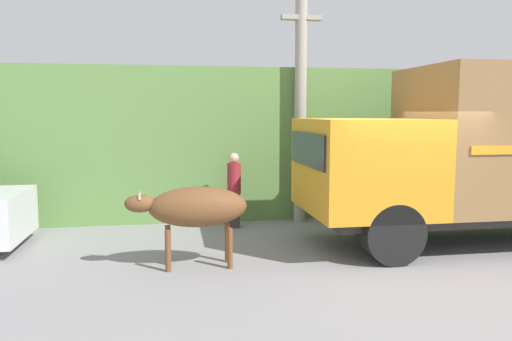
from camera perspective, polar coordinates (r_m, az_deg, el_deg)
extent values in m
plane|color=gray|center=(9.17, 15.82, -9.32)|extent=(60.00, 60.00, 0.00)
cube|color=#608C47|center=(14.73, 5.57, 3.75)|extent=(32.00, 6.06, 3.51)
cube|color=#C6B793|center=(12.81, -8.39, 0.88)|extent=(5.78, 2.40, 2.43)
cube|color=#4C4742|center=(12.75, -8.49, 6.69)|extent=(6.08, 2.70, 0.16)
cube|color=#2D2D2D|center=(10.55, 24.64, -4.24)|extent=(6.46, 1.98, 0.18)
cube|color=orange|center=(9.26, 12.24, 0.60)|extent=(2.11, 2.48, 1.68)
cube|color=#232D38|center=(8.90, 5.86, 2.42)|extent=(0.04, 2.11, 0.59)
cylinder|color=black|center=(8.60, 15.14, -6.84)|extent=(1.02, 0.55, 1.02)
ellipsoid|color=brown|center=(8.04, -6.63, -4.15)|extent=(1.57, 0.65, 0.65)
ellipsoid|color=brown|center=(8.03, -13.13, -3.70)|extent=(0.48, 0.28, 0.28)
cone|color=#B7AD93|center=(7.90, -13.20, -2.84)|extent=(0.06, 0.06, 0.11)
cone|color=#B7AD93|center=(8.12, -13.11, -2.59)|extent=(0.06, 0.06, 0.11)
cylinder|color=brown|center=(8.01, -10.03, -9.05)|extent=(0.09, 0.09, 0.66)
cylinder|color=brown|center=(8.35, -10.02, -8.40)|extent=(0.09, 0.09, 0.66)
cylinder|color=brown|center=(8.05, -3.00, -8.87)|extent=(0.09, 0.09, 0.66)
cylinder|color=brown|center=(8.40, -3.28, -8.22)|extent=(0.09, 0.09, 0.66)
cube|color=#38332D|center=(10.85, -2.51, -4.57)|extent=(0.26, 0.18, 0.75)
cylinder|color=maroon|center=(10.73, -2.52, -0.88)|extent=(0.32, 0.32, 0.65)
sphere|color=#DBB28E|center=(10.69, -2.54, 1.43)|extent=(0.22, 0.22, 0.22)
cylinder|color=#9E998E|center=(11.32, 5.10, 7.15)|extent=(0.27, 0.27, 5.18)
cube|color=#9E998E|center=(11.51, 5.20, 17.00)|extent=(0.90, 0.21, 0.10)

